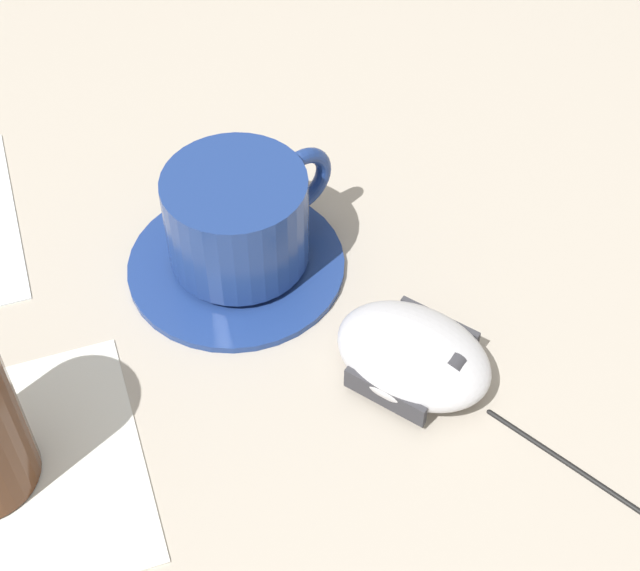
% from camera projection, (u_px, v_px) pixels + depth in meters
% --- Properties ---
extents(ground_plane, '(3.00, 3.00, 0.00)m').
position_uv_depth(ground_plane, '(123.00, 296.00, 0.62)').
color(ground_plane, '#B2A899').
extents(saucer, '(0.14, 0.14, 0.01)m').
position_uv_depth(saucer, '(236.00, 262.00, 0.63)').
color(saucer, navy).
rests_on(saucer, ground).
extents(coffee_cup, '(0.12, 0.09, 0.06)m').
position_uv_depth(coffee_cup, '(240.00, 217.00, 0.61)').
color(coffee_cup, navy).
rests_on(coffee_cup, saucer).
extents(computer_mouse, '(0.11, 0.12, 0.03)m').
position_uv_depth(computer_mouse, '(413.00, 355.00, 0.57)').
color(computer_mouse, silver).
rests_on(computer_mouse, ground).
extents(napkin_under_glass, '(0.17, 0.17, 0.00)m').
position_uv_depth(napkin_under_glass, '(2.00, 479.00, 0.53)').
color(napkin_under_glass, silver).
rests_on(napkin_under_glass, ground).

